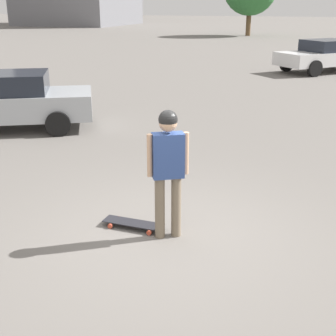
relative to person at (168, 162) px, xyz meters
name	(u,v)px	position (x,y,z in m)	size (l,w,h in m)	color
ground_plane	(168,236)	(0.00, 0.00, -1.10)	(220.00, 220.00, 0.00)	slate
person	(168,162)	(0.00, 0.00, 0.00)	(0.50, 0.38, 1.80)	#7A6B56
skateboard	(133,223)	(0.56, -0.08, -1.03)	(0.90, 0.32, 0.08)	#232328
car_parked_near	(5,101)	(5.79, -4.24, -0.36)	(4.68, 3.58, 1.44)	#ADB2B7
car_parked_far	(326,55)	(-1.72, -17.83, -0.32)	(4.62, 4.59, 1.47)	silver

